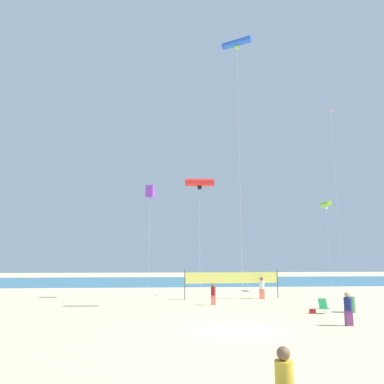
{
  "coord_description": "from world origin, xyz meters",
  "views": [
    {
      "loc": [
        -3.3,
        -18.32,
        3.6
      ],
      "look_at": [
        -1.67,
        6.59,
        7.97
      ],
      "focal_mm": 33.9,
      "sensor_mm": 36.0,
      "label": 1
    }
  ],
  "objects": [
    {
      "name": "kite_red_tube",
      "position": [
        -1.04,
        7.68,
        8.85
      ],
      "size": [
        2.15,
        0.63,
        9.15
      ],
      "color": "silver",
      "rests_on": "ground"
    },
    {
      "name": "beach_handbag",
      "position": [
        5.78,
        4.75,
        0.14
      ],
      "size": [
        0.36,
        0.18,
        0.29
      ],
      "primitive_type": "cube",
      "color": "maroon",
      "rests_on": "ground"
    },
    {
      "name": "beachgoer_navy_shirt",
      "position": [
        6.11,
        0.73,
        0.91
      ],
      "size": [
        0.39,
        0.39,
        1.7
      ],
      "rotation": [
        0.0,
        0.0,
        1.91
      ],
      "color": "#7A3872",
      "rests_on": "ground"
    },
    {
      "name": "kite_violet_box",
      "position": [
        -4.93,
        13.47,
        9.16
      ],
      "size": [
        0.81,
        0.81,
        9.71
      ],
      "color": "silver",
      "rests_on": "ground"
    },
    {
      "name": "ocean_band",
      "position": [
        0.0,
        34.01,
        0.0
      ],
      "size": [
        120.0,
        20.0,
        0.01
      ],
      "primitive_type": "cube",
      "color": "teal",
      "rests_on": "ground"
    },
    {
      "name": "kite_blue_tube",
      "position": [
        1.7,
        6.35,
        19.34
      ],
      "size": [
        2.21,
        1.62,
        19.65
      ],
      "color": "silver",
      "rests_on": "ground"
    },
    {
      "name": "kite_pink_diamond",
      "position": [
        11.78,
        12.87,
        15.93
      ],
      "size": [
        0.5,
        0.49,
        17.06
      ],
      "color": "silver",
      "rests_on": "ground"
    },
    {
      "name": "ground_plane",
      "position": [
        0.0,
        0.0,
        0.0
      ],
      "size": [
        120.0,
        120.0,
        0.0
      ],
      "primitive_type": "plane",
      "color": "beige"
    },
    {
      "name": "kite_lime_tube",
      "position": [
        13.07,
        18.0,
        8.81
      ],
      "size": [
        0.63,
        1.58,
        9.12
      ],
      "color": "silver",
      "rests_on": "ground"
    },
    {
      "name": "beachgoer_maroon_shirt",
      "position": [
        0.06,
        9.04,
        0.82
      ],
      "size": [
        0.35,
        0.35,
        1.53
      ],
      "rotation": [
        0.0,
        0.0,
        5.89
      ],
      "color": "#EA7260",
      "rests_on": "ground"
    },
    {
      "name": "beachgoer_white_shirt",
      "position": [
        4.59,
        12.5,
        0.96
      ],
      "size": [
        0.41,
        0.41,
        1.8
      ],
      "rotation": [
        0.0,
        0.0,
        4.38
      ],
      "color": "#EA7260",
      "rests_on": "ground"
    },
    {
      "name": "volleyball_net",
      "position": [
        2.12,
        12.74,
        1.64
      ],
      "size": [
        8.07,
        0.68,
        2.4
      ],
      "color": "#4C4C51",
      "rests_on": "ground"
    },
    {
      "name": "folding_beach_chair",
      "position": [
        6.55,
        4.81,
        0.47
      ],
      "size": [
        0.52,
        0.65,
        0.89
      ],
      "rotation": [
        0.0,
        0.0,
        0.72
      ],
      "color": "#1E8C4C",
      "rests_on": "ground"
    },
    {
      "name": "trash_barrel",
      "position": [
        8.42,
        5.1,
        0.49
      ],
      "size": [
        0.61,
        0.61,
        0.97
      ],
      "primitive_type": "cylinder",
      "color": "#3F7F4C",
      "rests_on": "ground"
    }
  ]
}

